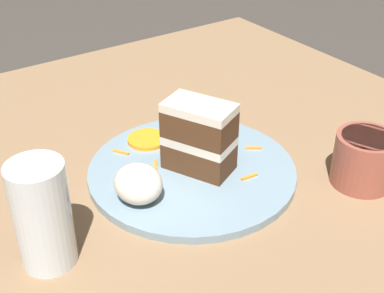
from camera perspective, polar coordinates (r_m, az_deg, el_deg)
The scene contains 9 objects.
ground_plane at distance 0.71m, azimuth -1.38°, elevation -8.44°, with size 6.00×6.00×0.00m, color #38332D.
dining_table at distance 0.70m, azimuth -1.39°, elevation -7.52°, with size 1.10×1.09×0.03m, color #846647.
plate at distance 0.75m, azimuth -0.00°, elevation -2.63°, with size 0.29×0.29×0.01m, color gray.
cake_slice at distance 0.72m, azimuth 0.76°, elevation 1.04°, with size 0.11×0.09×0.10m.
cream_dollop at distance 0.68m, azimuth -5.76°, elevation -3.96°, with size 0.07×0.06×0.05m, color silver.
orange_garnish at distance 0.81m, azimuth -4.81°, elevation 0.76°, with size 0.06×0.06×0.01m, color orange.
carrot_shreds_scatter at distance 0.77m, azimuth 0.12°, elevation -1.03°, with size 0.17×0.19×0.00m.
drinking_glass at distance 0.61m, azimuth -15.54°, elevation -7.72°, with size 0.06×0.06×0.13m.
coffee_mug at distance 0.75m, azimuth 17.91°, elevation -1.15°, with size 0.08×0.08×0.07m.
Camera 1 is at (0.46, -0.29, 0.46)m, focal length 50.00 mm.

